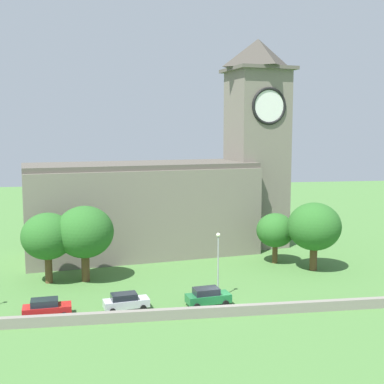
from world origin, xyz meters
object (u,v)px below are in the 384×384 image
(car_red, at_px, (46,308))
(streetlamp_west_mid, at_px, (218,255))
(car_green, at_px, (208,296))
(tree_by_tower, at_px, (275,230))
(tree_churchyard, at_px, (314,227))
(tree_riverside_west, at_px, (85,232))
(church, at_px, (175,189))
(car_silver, at_px, (126,301))
(tree_riverside_east, at_px, (48,237))

(car_red, bearing_deg, streetlamp_west_mid, 9.34)
(car_green, distance_m, tree_by_tower, 19.51)
(tree_by_tower, bearing_deg, car_red, -150.27)
(tree_churchyard, bearing_deg, tree_riverside_west, -179.12)
(church, distance_m, tree_by_tower, 16.04)
(streetlamp_west_mid, xyz_separation_m, tree_by_tower, (10.46, 13.03, -0.28))
(car_silver, relative_size, tree_riverside_east, 0.57)
(tree_churchyard, distance_m, tree_by_tower, 5.69)
(tree_churchyard, relative_size, tree_riverside_east, 1.05)
(car_red, height_order, streetlamp_west_mid, streetlamp_west_mid)
(church, relative_size, car_green, 8.40)
(car_silver, bearing_deg, car_green, 0.44)
(streetlamp_west_mid, distance_m, tree_riverside_east, 20.29)
(car_green, height_order, tree_by_tower, tree_by_tower)
(car_green, distance_m, streetlamp_west_mid, 4.53)
(streetlamp_west_mid, relative_size, tree_riverside_east, 0.86)
(streetlamp_west_mid, relative_size, tree_by_tower, 1.05)
(church, height_order, tree_riverside_east, church)
(church, height_order, car_silver, church)
(car_green, bearing_deg, tree_by_tower, 51.53)
(car_red, distance_m, tree_riverside_east, 12.27)
(car_red, xyz_separation_m, car_silver, (7.55, 0.79, -0.03))
(car_silver, distance_m, streetlamp_west_mid, 10.72)
(tree_churchyard, bearing_deg, car_green, -145.17)
(car_silver, xyz_separation_m, streetlamp_west_mid, (9.79, 2.06, 3.86))
(tree_churchyard, bearing_deg, tree_riverside_east, -179.20)
(tree_riverside_east, bearing_deg, car_red, -84.52)
(car_silver, distance_m, tree_churchyard, 26.82)
(car_silver, xyz_separation_m, tree_churchyard, (24.00, 10.98, 4.75))
(car_red, relative_size, tree_riverside_west, 0.52)
(tree_riverside_west, relative_size, tree_by_tower, 1.33)
(tree_riverside_east, bearing_deg, church, 39.57)
(car_red, distance_m, car_silver, 7.59)
(church, relative_size, tree_riverside_west, 4.43)
(tree_churchyard, xyz_separation_m, tree_by_tower, (-3.75, 4.11, -1.17))
(tree_riverside_east, bearing_deg, tree_riverside_west, 0.24)
(church, distance_m, streetlamp_west_mid, 22.64)
(car_red, xyz_separation_m, streetlamp_west_mid, (17.34, 2.85, 3.83))
(car_silver, height_order, tree_riverside_west, tree_riverside_west)
(tree_churchyard, bearing_deg, tree_by_tower, 132.36)
(car_silver, bearing_deg, streetlamp_west_mid, 11.88)
(tree_riverside_west, bearing_deg, tree_by_tower, 10.45)
(church, distance_m, car_silver, 26.75)
(streetlamp_west_mid, bearing_deg, church, 94.88)
(tree_by_tower, bearing_deg, streetlamp_west_mid, -128.77)
(car_green, bearing_deg, tree_churchyard, 34.83)
(car_green, xyz_separation_m, tree_riverside_west, (-12.73, 10.47, 4.95))
(car_red, height_order, tree_riverside_east, tree_riverside_east)
(church, xyz_separation_m, tree_riverside_east, (-16.54, -13.66, -3.63))
(car_green, distance_m, tree_riverside_west, 17.21)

